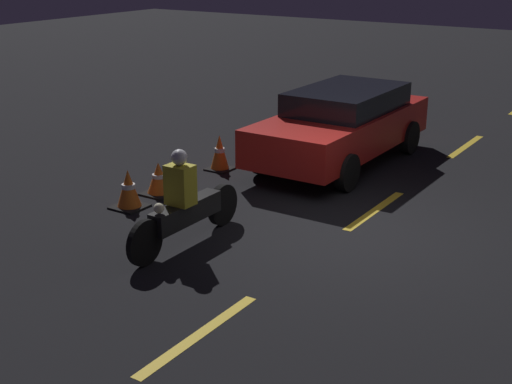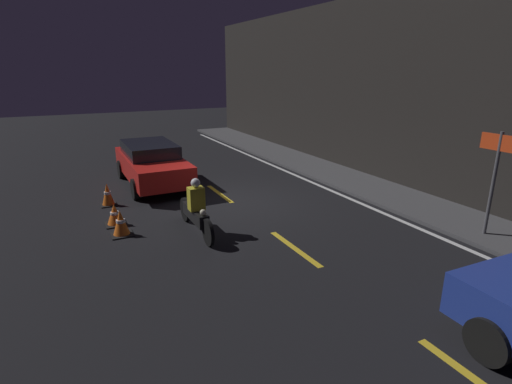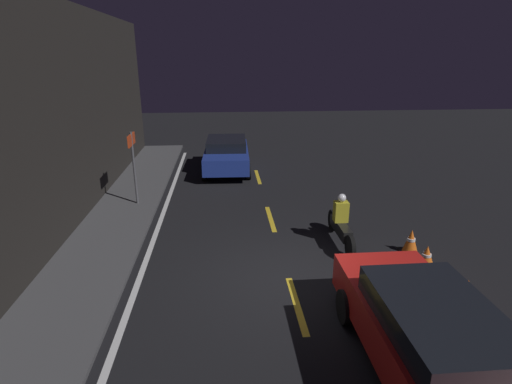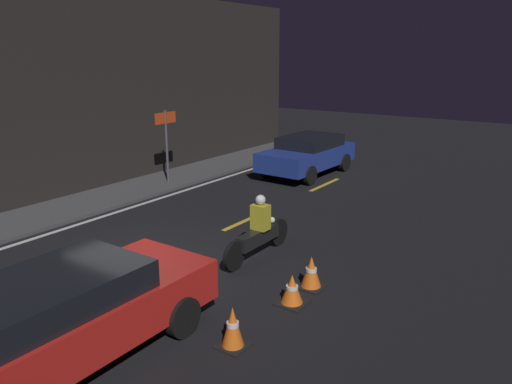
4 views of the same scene
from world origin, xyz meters
name	(u,v)px [view 1 (image 1 of 4)]	position (x,y,z in m)	size (l,w,h in m)	color
ground_plane	(346,231)	(0.00, 0.00, 0.00)	(56.00, 56.00, 0.00)	black
lane_dash_b	(466,146)	(-5.50, 0.00, 0.00)	(2.00, 0.14, 0.01)	gold
lane_dash_c	(375,210)	(-1.00, 0.00, 0.00)	(2.00, 0.14, 0.01)	gold
lane_dash_d	(199,334)	(3.50, 0.00, 0.00)	(2.00, 0.14, 0.01)	gold
taxi_red	(342,123)	(-3.05, -1.64, 0.77)	(4.46, 1.87, 1.41)	red
motorcycle	(185,206)	(1.64, -1.65, 0.56)	(2.33, 0.36, 1.38)	black
traffic_cone_near	(220,153)	(-1.42, -3.30, 0.32)	(0.44, 0.44, 0.66)	black
traffic_cone_mid	(159,179)	(0.25, -3.34, 0.27)	(0.51, 0.51, 0.55)	black
traffic_cone_far	(129,189)	(1.01, -3.31, 0.30)	(0.50, 0.50, 0.62)	black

